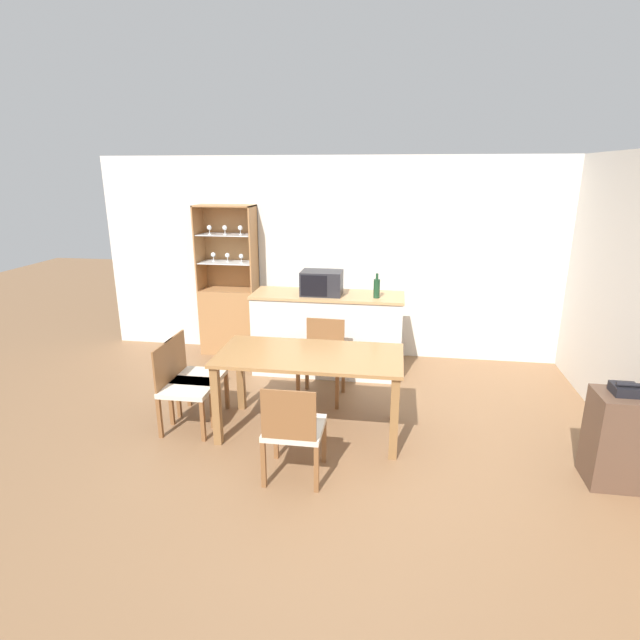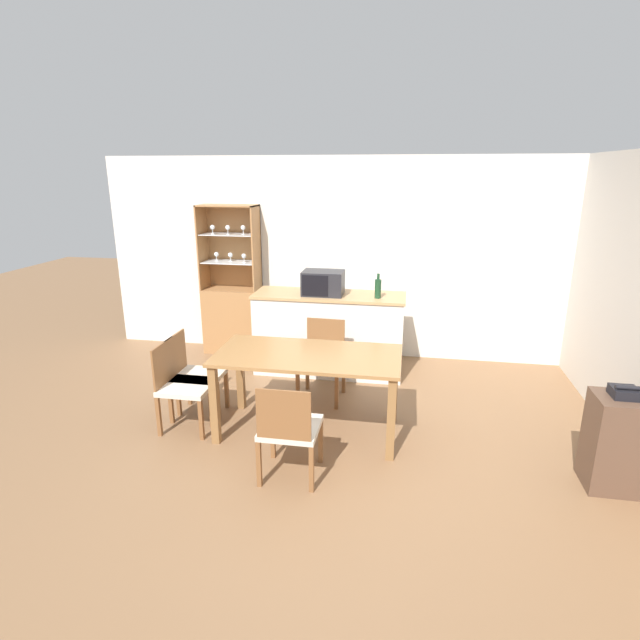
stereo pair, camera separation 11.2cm
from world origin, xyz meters
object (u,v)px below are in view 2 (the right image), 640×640
object	(u,v)px
dining_chair_side_left_far	(194,375)
dining_chair_head_far	(322,360)
dining_chair_head_near	(289,429)
side_cabinet	(624,443)
display_cabinet	(233,309)
dining_chair_side_left_near	(183,385)
dining_table	(308,366)
microwave	(323,283)
telephone	(625,392)
wine_bottle	(378,288)

from	to	relation	value
dining_chair_side_left_far	dining_chair_head_far	xyz separation A→B (m)	(1.18, 0.63, 0.00)
dining_chair_head_near	side_cabinet	size ratio (longest dim) A/B	1.11
display_cabinet	side_cabinet	bearing A→B (deg)	-31.40
display_cabinet	dining_chair_side_left_near	distance (m)	2.13
dining_chair_side_left_far	dining_chair_head_near	bearing A→B (deg)	53.39
display_cabinet	dining_chair_head_far	world-z (taller)	display_cabinet
dining_table	dining_chair_side_left_near	world-z (taller)	dining_chair_side_left_near
display_cabinet	dining_chair_head_near	size ratio (longest dim) A/B	2.34
dining_chair_side_left_near	dining_chair_side_left_far	bearing A→B (deg)	179.78
dining_table	dining_chair_head_far	world-z (taller)	dining_chair_head_far
dining_chair_head_far	microwave	world-z (taller)	microwave
display_cabinet	dining_chair_head_near	distance (m)	3.10
telephone	dining_chair_side_left_far	bearing A→B (deg)	171.50
side_cabinet	wine_bottle	bearing A→B (deg)	137.82
dining_table	dining_chair_side_left_near	size ratio (longest dim) A/B	2.01
dining_chair_side_left_far	wine_bottle	world-z (taller)	wine_bottle
dining_table	telephone	world-z (taller)	telephone
telephone	dining_chair_side_left_near	bearing A→B (deg)	175.33
dining_chair_head_far	dining_table	bearing A→B (deg)	92.59
wine_bottle	side_cabinet	world-z (taller)	wine_bottle
dining_chair_side_left_far	dining_chair_head_far	world-z (taller)	same
dining_chair_head_far	side_cabinet	size ratio (longest dim) A/B	1.11
display_cabinet	side_cabinet	world-z (taller)	display_cabinet
dining_chair_head_near	dining_chair_side_left_near	distance (m)	1.34
wine_bottle	telephone	distance (m)	2.67
dining_table	dining_chair_side_left_far	bearing A→B (deg)	174.00
microwave	wine_bottle	size ratio (longest dim) A/B	1.67
dining_chair_side_left_near	dining_chair_head_near	bearing A→B (deg)	61.65
wine_bottle	display_cabinet	bearing A→B (deg)	162.90
display_cabinet	microwave	distance (m)	1.52
display_cabinet	dining_table	xyz separation A→B (m)	(1.43, -1.99, 0.08)
dining_chair_head_far	telephone	distance (m)	2.77
telephone	side_cabinet	bearing A→B (deg)	-9.69
dining_chair_head_far	side_cabinet	world-z (taller)	dining_chair_head_far
display_cabinet	dining_chair_side_left_near	world-z (taller)	display_cabinet
dining_chair_head_near	dining_chair_side_left_near	size ratio (longest dim) A/B	1.00
dining_chair_side_left_near	display_cabinet	bearing A→B (deg)	-173.49
side_cabinet	telephone	bearing A→B (deg)	170.31
dining_chair_head_far	wine_bottle	xyz separation A→B (m)	(0.53, 0.63, 0.66)
microwave	side_cabinet	distance (m)	3.33
side_cabinet	telephone	size ratio (longest dim) A/B	4.06
dining_chair_side_left_near	wine_bottle	bearing A→B (deg)	131.22
display_cabinet	wine_bottle	distance (m)	2.11
dining_chair_side_left_far	side_cabinet	world-z (taller)	dining_chair_side_left_far
dining_chair_side_left_far	dining_chair_side_left_near	size ratio (longest dim) A/B	1.00
display_cabinet	dining_table	world-z (taller)	display_cabinet
dining_table	dining_chair_head_near	xyz separation A→B (m)	(0.00, -0.75, -0.23)
display_cabinet	dining_chair_side_left_near	bearing A→B (deg)	-83.27
display_cabinet	dining_chair_side_left_far	bearing A→B (deg)	-82.38
dining_table	dining_chair_head_far	xyz separation A→B (m)	(0.00, 0.75, -0.23)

